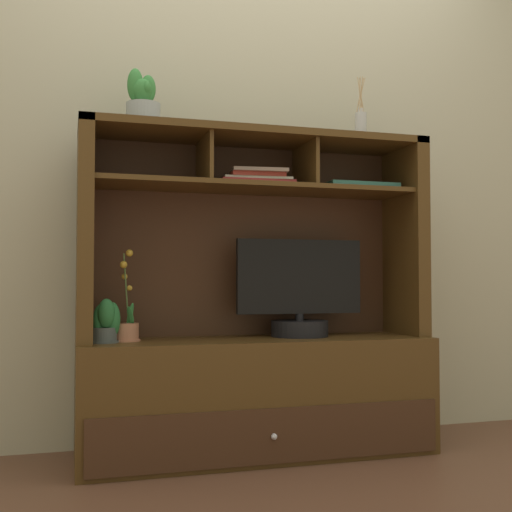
{
  "coord_description": "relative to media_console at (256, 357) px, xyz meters",
  "views": [
    {
      "loc": [
        -0.76,
        -2.61,
        0.72
      ],
      "look_at": [
        0.0,
        0.0,
        0.83
      ],
      "focal_mm": 45.09,
      "sensor_mm": 36.0,
      "label": 1
    }
  ],
  "objects": [
    {
      "name": "floor_plane",
      "position": [
        0.0,
        -0.01,
        -0.41
      ],
      "size": [
        6.0,
        6.0,
        0.02
      ],
      "primitive_type": "cube",
      "color": "brown",
      "rests_on": "ground"
    },
    {
      "name": "magazine_stack_centre",
      "position": [
        0.48,
        -0.01,
        0.74
      ],
      "size": [
        0.33,
        0.19,
        0.03
      ],
      "color": "slate",
      "rests_on": "media_console"
    },
    {
      "name": "potted_fern",
      "position": [
        -0.62,
        -0.05,
        0.16
      ],
      "size": [
        0.12,
        0.12,
        0.17
      ],
      "color": "#434C49",
      "rests_on": "media_console"
    },
    {
      "name": "potted_succulent",
      "position": [
        -0.48,
        0.01,
        1.05
      ],
      "size": [
        0.16,
        0.16,
        0.24
      ],
      "color": "#959D9A",
      "rests_on": "media_console"
    },
    {
      "name": "media_console",
      "position": [
        0.0,
        0.0,
        0.0
      ],
      "size": [
        1.47,
        0.49,
        1.35
      ],
      "color": "#483013",
      "rests_on": "ground"
    },
    {
      "name": "magazine_stack_left",
      "position": [
        0.0,
        -0.0,
        0.76
      ],
      "size": [
        0.32,
        0.22,
        0.06
      ],
      "color": "#AA3433",
      "rests_on": "media_console"
    },
    {
      "name": "tv_monitor",
      "position": [
        0.2,
        0.0,
        0.25
      ],
      "size": [
        0.56,
        0.25,
        0.42
      ],
      "color": "black",
      "rests_on": "media_console"
    },
    {
      "name": "back_wall",
      "position": [
        0.0,
        0.25,
        1.0
      ],
      "size": [
        6.0,
        0.02,
        2.8
      ],
      "primitive_type": "cube",
      "color": "#B1AC8E",
      "rests_on": "ground"
    },
    {
      "name": "potted_orchid",
      "position": [
        -0.54,
        -0.01,
        0.14
      ],
      "size": [
        0.12,
        0.12,
        0.37
      ],
      "color": "#B06F4F",
      "rests_on": "media_console"
    },
    {
      "name": "diffuser_bottle",
      "position": [
        0.48,
        -0.04,
        1.02
      ],
      "size": [
        0.05,
        0.05,
        0.28
      ],
      "color": "#B5B6B2",
      "rests_on": "media_console"
    }
  ]
}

